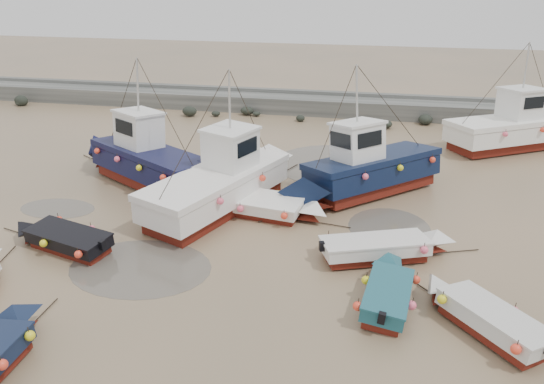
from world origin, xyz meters
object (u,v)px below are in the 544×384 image
(dinghy_3, at_px, (385,246))
(cabin_boat_0, at_px, (142,158))
(dinghy_5, at_px, (267,204))
(cabin_boat_2, at_px, (365,169))
(dinghy_2, at_px, (388,288))
(dinghy_6, at_px, (483,314))
(cabin_boat_3, at_px, (514,127))
(dinghy_4, at_px, (63,236))
(person, at_px, (200,196))
(cabin_boat_1, at_px, (225,179))

(dinghy_3, distance_m, cabin_boat_0, 13.38)
(dinghy_5, xyz_separation_m, cabin_boat_2, (4.09, 3.16, 0.80))
(dinghy_2, bearing_deg, dinghy_5, 139.67)
(dinghy_2, bearing_deg, cabin_boat_2, 104.70)
(dinghy_5, relative_size, dinghy_6, 1.30)
(cabin_boat_0, bearing_deg, dinghy_3, -83.51)
(dinghy_2, height_order, dinghy_5, same)
(dinghy_2, xyz_separation_m, dinghy_3, (-0.12, 2.90, -0.03))
(dinghy_2, height_order, cabin_boat_0, cabin_boat_0)
(cabin_boat_2, height_order, cabin_boat_3, same)
(dinghy_4, distance_m, person, 7.04)
(cabin_boat_1, bearing_deg, cabin_boat_0, -179.53)
(cabin_boat_2, xyz_separation_m, cabin_boat_3, (8.55, 9.07, -0.00))
(cabin_boat_2, bearing_deg, person, 59.14)
(cabin_boat_0, height_order, person, cabin_boat_0)
(dinghy_3, bearing_deg, dinghy_4, -102.79)
(cabin_boat_3, height_order, person, cabin_boat_3)
(dinghy_3, distance_m, cabin_boat_3, 16.88)
(dinghy_3, xyz_separation_m, dinghy_6, (2.97, -3.70, 0.01))
(dinghy_6, bearing_deg, cabin_boat_0, 107.87)
(cabin_boat_0, bearing_deg, cabin_boat_2, -56.50)
(cabin_boat_3, bearing_deg, dinghy_6, -43.93)
(cabin_boat_3, bearing_deg, dinghy_5, -76.30)
(dinghy_4, relative_size, cabin_boat_0, 0.60)
(dinghy_2, height_order, dinghy_3, same)
(dinghy_4, bearing_deg, cabin_boat_2, -39.94)
(dinghy_3, height_order, dinghy_6, same)
(dinghy_5, height_order, person, dinghy_5)
(dinghy_6, height_order, person, dinghy_6)
(dinghy_5, xyz_separation_m, cabin_boat_3, (12.64, 12.24, 0.80))
(dinghy_2, bearing_deg, cabin_boat_0, 153.12)
(dinghy_6, relative_size, cabin_boat_1, 0.44)
(dinghy_3, relative_size, dinghy_4, 1.09)
(dinghy_2, xyz_separation_m, dinghy_5, (-5.25, 5.76, -0.02))
(cabin_boat_1, height_order, person, cabin_boat_1)
(dinghy_5, distance_m, cabin_boat_0, 7.56)
(dinghy_6, distance_m, cabin_boat_2, 10.55)
(dinghy_2, xyz_separation_m, cabin_boat_3, (7.39, 17.99, 0.78))
(dinghy_5, bearing_deg, cabin_boat_3, 143.10)
(dinghy_5, height_order, dinghy_6, same)
(cabin_boat_2, distance_m, person, 8.06)
(cabin_boat_0, relative_size, cabin_boat_2, 1.16)
(cabin_boat_2, bearing_deg, cabin_boat_1, 69.17)
(dinghy_5, relative_size, person, 3.38)
(dinghy_6, bearing_deg, person, 104.66)
(dinghy_3, height_order, dinghy_5, same)
(dinghy_4, height_order, person, dinghy_4)
(cabin_boat_2, bearing_deg, cabin_boat_3, -86.23)
(dinghy_5, relative_size, cabin_boat_1, 0.58)
(dinghy_2, height_order, dinghy_4, same)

